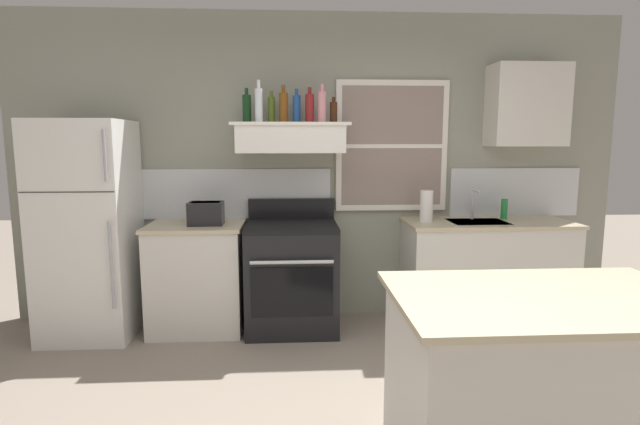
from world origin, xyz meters
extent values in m
cube|color=gray|center=(0.00, 2.23, 1.35)|extent=(5.40, 0.06, 2.70)
cube|color=silver|center=(-1.15, 2.19, 1.13)|extent=(2.50, 0.02, 0.44)
cube|color=silver|center=(1.80, 2.19, 1.13)|extent=(1.20, 0.02, 0.44)
cube|color=white|center=(0.65, 2.18, 1.55)|extent=(1.00, 0.04, 1.15)
cube|color=gray|center=(0.65, 2.17, 1.55)|extent=(0.90, 0.01, 1.05)
cube|color=white|center=(0.65, 2.16, 1.55)|extent=(0.90, 0.02, 0.04)
cube|color=white|center=(-1.90, 1.84, 0.88)|extent=(0.70, 0.68, 1.76)
cube|color=#333333|center=(-1.90, 1.50, 1.22)|extent=(0.69, 0.00, 0.01)
cylinder|color=#A5A8AD|center=(-1.60, 1.47, 0.67)|extent=(0.02, 0.02, 0.67)
cylinder|color=#A5A8AD|center=(-1.60, 1.47, 1.49)|extent=(0.02, 0.02, 0.38)
cube|color=silver|center=(-1.05, 1.90, 0.44)|extent=(0.76, 0.60, 0.88)
cube|color=#C6B793|center=(-1.05, 1.90, 0.90)|extent=(0.79, 0.63, 0.03)
cube|color=black|center=(-0.95, 1.86, 1.01)|extent=(0.28, 0.20, 0.19)
cube|color=black|center=(-0.95, 1.86, 1.09)|extent=(0.24, 0.16, 0.01)
cube|color=black|center=(-1.10, 1.86, 1.04)|extent=(0.02, 0.03, 0.02)
cube|color=black|center=(-0.25, 1.86, 0.43)|extent=(0.76, 0.64, 0.87)
cube|color=black|center=(-0.25, 1.86, 0.89)|extent=(0.76, 0.64, 0.04)
cube|color=black|center=(-0.25, 2.15, 1.00)|extent=(0.76, 0.06, 0.18)
cube|color=black|center=(-0.25, 1.54, 0.42)|extent=(0.65, 0.01, 0.40)
cylinder|color=silver|center=(-0.25, 1.50, 0.67)|extent=(0.65, 0.03, 0.03)
cube|color=white|center=(-0.25, 1.96, 1.61)|extent=(0.88, 0.48, 0.22)
cube|color=#262628|center=(-0.25, 1.74, 1.53)|extent=(0.75, 0.02, 0.04)
cube|color=white|center=(-0.25, 1.96, 1.73)|extent=(0.96, 0.52, 0.02)
cylinder|color=#143819|center=(-0.61, 1.98, 1.86)|extent=(0.07, 0.07, 0.23)
cylinder|color=#143819|center=(-0.61, 1.98, 2.00)|extent=(0.03, 0.03, 0.06)
cylinder|color=silver|center=(-0.51, 1.91, 1.88)|extent=(0.06, 0.06, 0.27)
cylinder|color=silver|center=(-0.51, 1.91, 2.05)|extent=(0.03, 0.03, 0.07)
cylinder|color=#4C601E|center=(-0.41, 2.01, 1.85)|extent=(0.06, 0.06, 0.21)
cylinder|color=#4C601E|center=(-0.41, 2.01, 1.99)|extent=(0.03, 0.03, 0.05)
cylinder|color=brown|center=(-0.31, 1.96, 1.87)|extent=(0.07, 0.07, 0.24)
cylinder|color=brown|center=(-0.31, 1.96, 2.02)|extent=(0.03, 0.03, 0.06)
cylinder|color=#1E478C|center=(-0.20, 1.99, 1.86)|extent=(0.07, 0.07, 0.22)
cylinder|color=#1E478C|center=(-0.20, 1.99, 2.00)|extent=(0.03, 0.03, 0.06)
cylinder|color=maroon|center=(-0.09, 1.93, 1.86)|extent=(0.07, 0.07, 0.23)
cylinder|color=maroon|center=(-0.09, 1.93, 2.00)|extent=(0.03, 0.03, 0.06)
cylinder|color=#C67F84|center=(0.01, 1.91, 1.87)|extent=(0.07, 0.07, 0.25)
cylinder|color=#C67F84|center=(0.01, 1.91, 2.02)|extent=(0.03, 0.03, 0.06)
cylinder|color=#381E0F|center=(0.11, 1.95, 1.83)|extent=(0.06, 0.06, 0.17)
cylinder|color=#381E0F|center=(0.11, 1.95, 1.94)|extent=(0.03, 0.03, 0.04)
cube|color=silver|center=(1.45, 1.90, 0.44)|extent=(1.40, 0.60, 0.88)
cube|color=#C6B793|center=(1.45, 1.90, 0.90)|extent=(1.43, 0.63, 0.03)
cube|color=#B7BABC|center=(1.35, 1.88, 0.90)|extent=(0.48, 0.36, 0.01)
cylinder|color=silver|center=(1.35, 2.02, 1.05)|extent=(0.03, 0.03, 0.28)
cylinder|color=silver|center=(1.35, 1.94, 1.17)|extent=(0.02, 0.16, 0.02)
cylinder|color=white|center=(0.90, 1.90, 1.04)|extent=(0.11, 0.11, 0.27)
cylinder|color=#268C3F|center=(1.63, 2.00, 1.00)|extent=(0.06, 0.06, 0.18)
cube|color=silver|center=(0.90, -0.14, 0.44)|extent=(1.32, 0.82, 0.88)
cube|color=#C6B793|center=(0.90, -0.14, 0.90)|extent=(1.40, 0.90, 0.03)
cube|color=silver|center=(1.80, 2.04, 1.90)|extent=(0.64, 0.32, 0.70)
camera|label=1|loc=(-0.25, -2.22, 1.60)|focal=27.78mm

